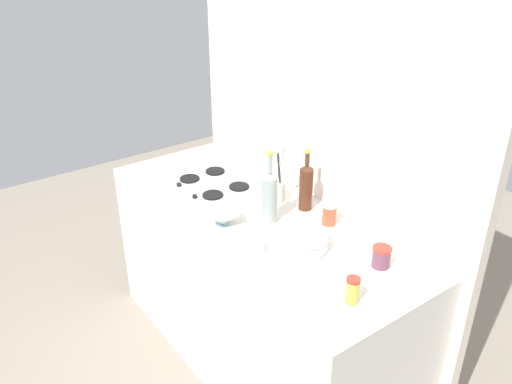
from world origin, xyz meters
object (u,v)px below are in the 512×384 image
Objects in this scene: mixing_bowl at (223,218)px; butter_dish at (245,241)px; wine_bottle_leftmost at (306,186)px; utensil_crock at (277,189)px; plate_stack at (304,241)px; condiment_jar_spare at (352,290)px; stovetop_hob at (214,185)px; condiment_jar_front at (381,257)px; wine_bottle_mid_left at (270,196)px; condiment_jar_rear at (329,214)px.

butter_dish is at bearing -5.66° from mixing_bowl.
wine_bottle_leftmost is 0.17m from utensil_crock.
utensil_crock is at bearing 156.92° from plate_stack.
condiment_jar_spare is at bearing 11.39° from butter_dish.
plate_stack is 1.37× the size of mixing_bowl.
mixing_bowl is (-0.36, -0.18, 0.01)m from plate_stack.
wine_bottle_leftmost is (0.46, 0.24, 0.11)m from stovetop_hob.
wine_bottle_leftmost is at bearing 172.79° from condiment_jar_front.
butter_dish is at bearing -140.21° from condiment_jar_front.
plate_stack is 0.45m from utensil_crock.
mixing_bowl is 0.94× the size of butter_dish.
butter_dish is at bearing -61.81° from wine_bottle_mid_left.
condiment_jar_spare is at bearing -14.13° from plate_stack.
wine_bottle_leftmost reaches higher than plate_stack.
wine_bottle_leftmost reaches higher than stovetop_hob.
wine_bottle_mid_left is at bearing 175.62° from plate_stack.
mixing_bowl is at bearing -173.33° from condiment_jar_spare.
wine_bottle_leftmost reaches higher than utensil_crock.
butter_dish is 0.43m from condiment_jar_rear.
condiment_jar_front is (0.65, 0.35, 0.00)m from mixing_bowl.
wine_bottle_mid_left reaches higher than wine_bottle_leftmost.
condiment_jar_spare is (0.46, -0.32, 0.00)m from condiment_jar_rear.
condiment_jar_front is 0.84× the size of condiment_jar_spare.
plate_stack is 2.02× the size of condiment_jar_spare.
wine_bottle_mid_left is 3.33× the size of condiment_jar_rear.
condiment_jar_front is at bearing 14.28° from wine_bottle_mid_left.
utensil_crock is 2.72× the size of condiment_jar_spare.
condiment_jar_rear is at bearing 19.95° from stovetop_hob.
stovetop_hob is 0.40m from mixing_bowl.
plate_stack is at bearing 0.44° from stovetop_hob.
mixing_bowl reaches higher than plate_stack.
utensil_crock reaches higher than condiment_jar_rear.
butter_dish is 1.86× the size of condiment_jar_front.
plate_stack is 0.61× the size of wine_bottle_mid_left.
condiment_jar_front is at bearing 28.08° from mixing_bowl.
utensil_crock is 2.75× the size of condiment_jar_rear.
utensil_crock is at bearing -158.98° from wine_bottle_leftmost.
condiment_jar_rear reaches higher than stovetop_hob.
condiment_jar_rear is (0.07, 0.43, 0.02)m from butter_dish.
wine_bottle_mid_left is at bearing 118.19° from butter_dish.
butter_dish is at bearing -168.61° from condiment_jar_spare.
condiment_jar_rear is (0.33, 0.05, -0.01)m from utensil_crock.
condiment_jar_spare is (0.64, -0.33, -0.07)m from wine_bottle_leftmost.
wine_bottle_mid_left is at bearing -93.10° from wine_bottle_leftmost.
stovetop_hob is 2.80× the size of butter_dish.
condiment_jar_front is (0.29, 0.16, 0.01)m from plate_stack.
stovetop_hob is 0.60m from butter_dish.
wine_bottle_leftmost reaches higher than mixing_bowl.
plate_stack is 0.25m from butter_dish.
condiment_jar_spare is at bearing -70.41° from condiment_jar_front.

